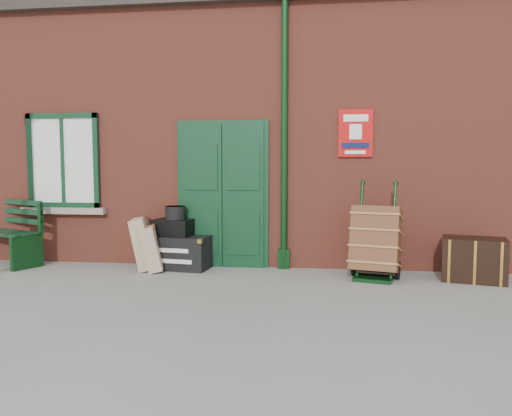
% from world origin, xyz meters
% --- Properties ---
extents(ground, '(80.00, 80.00, 0.00)m').
position_xyz_m(ground, '(0.00, 0.00, 0.00)').
color(ground, gray).
rests_on(ground, ground).
extents(station_building, '(10.30, 4.30, 4.36)m').
position_xyz_m(station_building, '(-0.00, 3.49, 2.16)').
color(station_building, brown).
rests_on(station_building, ground).
extents(bench, '(1.78, 1.21, 1.06)m').
position_xyz_m(bench, '(-3.95, 1.33, 0.54)').
color(bench, '#0E341B').
rests_on(bench, ground).
extents(houdini_trunk, '(1.07, 0.67, 0.50)m').
position_xyz_m(houdini_trunk, '(-0.98, 1.25, 0.25)').
color(houdini_trunk, black).
rests_on(houdini_trunk, ground).
extents(strongbox, '(0.60, 0.47, 0.25)m').
position_xyz_m(strongbox, '(-1.03, 1.25, 0.63)').
color(strongbox, black).
rests_on(strongbox, houdini_trunk).
extents(hatbox, '(0.34, 0.34, 0.20)m').
position_xyz_m(hatbox, '(-1.00, 1.25, 0.86)').
color(hatbox, black).
rests_on(hatbox, strongbox).
extents(suitcase_back, '(0.47, 0.61, 0.80)m').
position_xyz_m(suitcase_back, '(-1.46, 1.11, 0.40)').
color(suitcase_back, tan).
rests_on(suitcase_back, ground).
extents(suitcase_front, '(0.43, 0.55, 0.69)m').
position_xyz_m(suitcase_front, '(-1.28, 1.01, 0.34)').
color(suitcase_front, tan).
rests_on(suitcase_front, ground).
extents(porter_trolley, '(0.80, 0.84, 1.34)m').
position_xyz_m(porter_trolley, '(1.97, 0.96, 0.52)').
color(porter_trolley, black).
rests_on(porter_trolley, ground).
extents(dark_trunk, '(0.92, 0.70, 0.59)m').
position_xyz_m(dark_trunk, '(3.29, 0.98, 0.29)').
color(dark_trunk, black).
rests_on(dark_trunk, ground).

